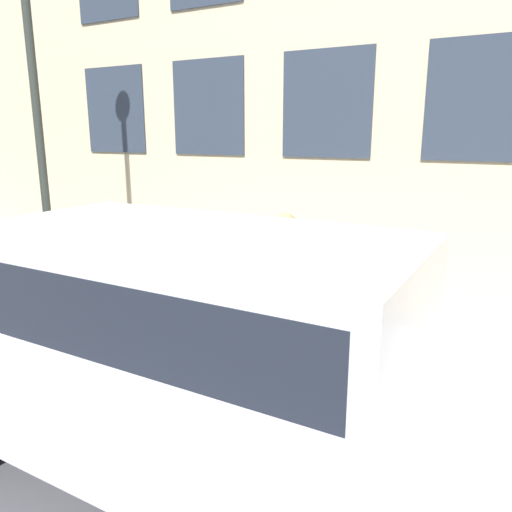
% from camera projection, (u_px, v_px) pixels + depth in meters
% --- Properties ---
extents(ground_plane, '(80.00, 80.00, 0.00)m').
position_uv_depth(ground_plane, '(208.00, 391.00, 5.38)').
color(ground_plane, '#47474C').
extents(sidewalk, '(3.19, 60.00, 0.16)m').
position_uv_depth(sidewalk, '(275.00, 334.00, 6.71)').
color(sidewalk, '#9E9B93').
rests_on(sidewalk, ground_plane).
extents(fire_hydrant, '(0.32, 0.44, 0.77)m').
position_uv_depth(fire_hydrant, '(228.00, 324.00, 5.80)').
color(fire_hydrant, red).
rests_on(fire_hydrant, sidewalk).
extents(person, '(0.41, 0.27, 1.69)m').
position_uv_depth(person, '(284.00, 271.00, 5.69)').
color(person, '#232328').
rests_on(person, sidewalk).
extents(parked_truck_silver_near, '(1.98, 5.39, 2.02)m').
position_uv_depth(parked_truck_silver_near, '(183.00, 341.00, 3.84)').
color(parked_truck_silver_near, black).
rests_on(parked_truck_silver_near, ground_plane).
extents(street_lamp, '(0.36, 0.36, 5.84)m').
position_uv_depth(street_lamp, '(31.00, 54.00, 6.86)').
color(street_lamp, '#2D332D').
rests_on(street_lamp, sidewalk).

